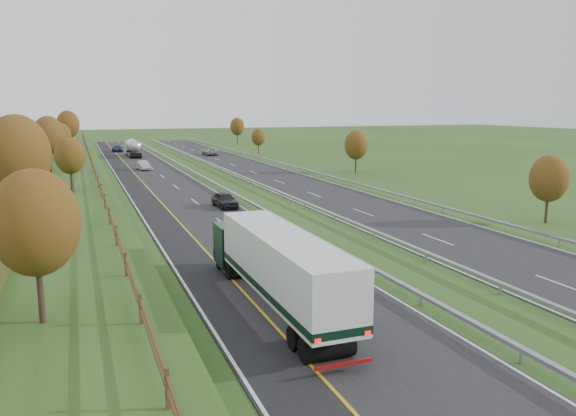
# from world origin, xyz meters

# --- Properties ---
(ground) EXTENTS (400.00, 400.00, 0.00)m
(ground) POSITION_xyz_m (8.00, 55.00, 0.00)
(ground) COLOR #284A1A
(ground) RESTS_ON ground
(near_carriageway) EXTENTS (10.50, 200.00, 0.04)m
(near_carriageway) POSITION_xyz_m (0.00, 60.00, 0.02)
(near_carriageway) COLOR black
(near_carriageway) RESTS_ON ground
(far_carriageway) EXTENTS (10.50, 200.00, 0.04)m
(far_carriageway) POSITION_xyz_m (16.50, 60.00, 0.02)
(far_carriageway) COLOR black
(far_carriageway) RESTS_ON ground
(hard_shoulder) EXTENTS (3.00, 200.00, 0.04)m
(hard_shoulder) POSITION_xyz_m (-3.75, 60.00, 0.02)
(hard_shoulder) COLOR black
(hard_shoulder) RESTS_ON ground
(lane_markings) EXTENTS (26.75, 200.00, 0.01)m
(lane_markings) POSITION_xyz_m (6.40, 59.88, 0.05)
(lane_markings) COLOR silver
(lane_markings) RESTS_ON near_carriageway
(embankment_left) EXTENTS (12.00, 200.00, 2.00)m
(embankment_left) POSITION_xyz_m (-13.00, 60.00, 1.00)
(embankment_left) COLOR #284A1A
(embankment_left) RESTS_ON ground
(hedge_left) EXTENTS (2.20, 180.00, 1.10)m
(hedge_left) POSITION_xyz_m (-15.00, 60.00, 2.55)
(hedge_left) COLOR #323917
(hedge_left) RESTS_ON embankment_left
(fence_left) EXTENTS (0.12, 189.06, 1.20)m
(fence_left) POSITION_xyz_m (-8.50, 59.59, 2.73)
(fence_left) COLOR #422B19
(fence_left) RESTS_ON embankment_left
(median_barrier_near) EXTENTS (0.32, 200.00, 0.71)m
(median_barrier_near) POSITION_xyz_m (5.70, 60.00, 0.61)
(median_barrier_near) COLOR #999CA2
(median_barrier_near) RESTS_ON ground
(median_barrier_far) EXTENTS (0.32, 200.00, 0.71)m
(median_barrier_far) POSITION_xyz_m (10.80, 60.00, 0.61)
(median_barrier_far) COLOR #999CA2
(median_barrier_far) RESTS_ON ground
(outer_barrier_far) EXTENTS (0.32, 200.00, 0.71)m
(outer_barrier_far) POSITION_xyz_m (22.30, 60.00, 0.62)
(outer_barrier_far) COLOR #999CA2
(outer_barrier_far) RESTS_ON ground
(trees_left) EXTENTS (6.64, 164.30, 7.66)m
(trees_left) POSITION_xyz_m (-12.64, 56.63, 6.37)
(trees_left) COLOR #2D2116
(trees_left) RESTS_ON embankment_left
(trees_far) EXTENTS (8.45, 118.60, 7.12)m
(trees_far) POSITION_xyz_m (29.80, 89.21, 4.25)
(trees_far) COLOR #2D2116
(trees_far) RESTS_ON ground
(box_lorry) EXTENTS (2.58, 16.28, 4.06)m
(box_lorry) POSITION_xyz_m (-1.40, 13.26, 2.33)
(box_lorry) COLOR black
(box_lorry) RESTS_ON near_carriageway
(road_tanker) EXTENTS (2.40, 11.22, 3.46)m
(road_tanker) POSITION_xyz_m (0.60, 107.00, 1.86)
(road_tanker) COLOR silver
(road_tanker) RESTS_ON near_carriageway
(car_dark_near) EXTENTS (2.11, 4.63, 1.54)m
(car_dark_near) POSITION_xyz_m (3.43, 42.48, 0.81)
(car_dark_near) COLOR black
(car_dark_near) RESTS_ON near_carriageway
(car_silver_mid) EXTENTS (2.11, 4.58, 1.46)m
(car_silver_mid) POSITION_xyz_m (-0.43, 80.61, 0.77)
(car_silver_mid) COLOR #A0A0A4
(car_silver_mid) RESTS_ON near_carriageway
(car_small_far) EXTENTS (2.38, 4.91, 1.38)m
(car_small_far) POSITION_xyz_m (-1.60, 120.54, 0.73)
(car_small_far) COLOR #141D41
(car_small_far) RESTS_ON near_carriageway
(car_oncoming) EXTENTS (2.66, 5.62, 1.55)m
(car_oncoming) POSITION_xyz_m (16.03, 104.36, 0.82)
(car_oncoming) COLOR #99999E
(car_oncoming) RESTS_ON far_carriageway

